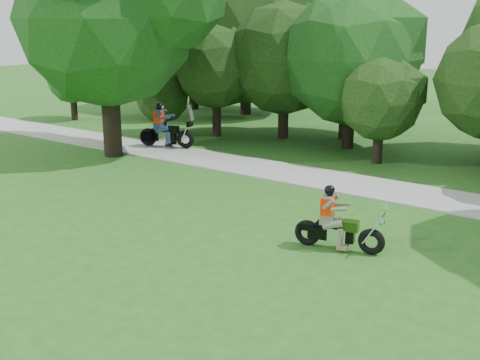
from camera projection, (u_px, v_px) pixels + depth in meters
The scene contains 5 objects.
ground at pixel (241, 289), 11.61m from camera, with size 100.00×100.00×0.00m, color #295C1A.
walkway at pixel (397, 192), 17.88m from camera, with size 60.00×2.20×0.06m, color gray.
tree_line at pixel (463, 55), 22.40m from camera, with size 39.44×12.58×7.86m.
chopper_motorcycle at pixel (335, 226), 13.47m from camera, with size 2.06×0.79×1.48m.
touring_motorcycle at pixel (163, 131), 23.62m from camera, with size 2.24×1.24×1.76m.
Camera 1 is at (6.15, -8.66, 5.13)m, focal length 45.00 mm.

